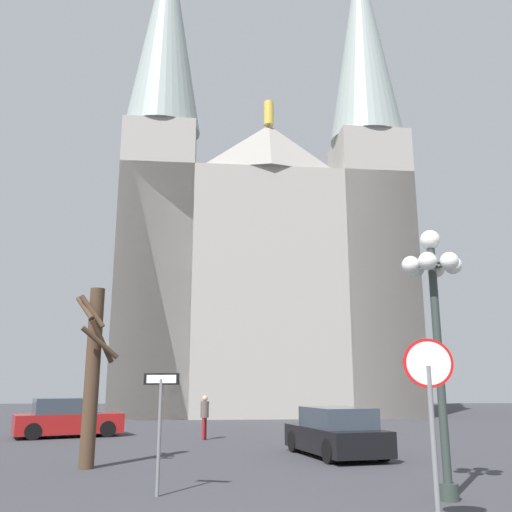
% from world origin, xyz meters
% --- Properties ---
extents(cathedral, '(21.24, 15.39, 37.70)m').
position_xyz_m(cathedral, '(1.36, 34.48, 11.66)').
color(cathedral, gray).
rests_on(cathedral, ground).
extents(stop_sign, '(0.70, 0.20, 2.72)m').
position_xyz_m(stop_sign, '(2.38, 1.68, 1.88)').
color(stop_sign, slate).
rests_on(stop_sign, ground).
extents(one_way_arrow_sign, '(0.72, 0.22, 2.28)m').
position_xyz_m(one_way_arrow_sign, '(-1.90, 4.82, 1.47)').
color(one_way_arrow_sign, slate).
rests_on(one_way_arrow_sign, ground).
extents(street_lamp, '(1.21, 1.10, 5.11)m').
position_xyz_m(street_lamp, '(3.48, 4.27, 3.63)').
color(street_lamp, '#2D3833').
rests_on(street_lamp, ground).
extents(bare_tree, '(1.29, 0.92, 4.60)m').
position_xyz_m(bare_tree, '(-4.19, 8.45, 2.43)').
color(bare_tree, '#473323').
rests_on(bare_tree, ground).
extents(parked_car_near_black, '(2.72, 4.41, 1.41)m').
position_xyz_m(parked_car_near_black, '(2.52, 10.64, 0.66)').
color(parked_car_near_black, black).
rests_on(parked_car_near_black, ground).
extents(parked_car_far_red, '(4.54, 3.40, 1.54)m').
position_xyz_m(parked_car_far_red, '(-7.37, 17.36, 0.72)').
color(parked_car_far_red, maroon).
rests_on(parked_car_far_red, ground).
extents(pedestrian_walking, '(0.32, 0.32, 1.66)m').
position_xyz_m(pedestrian_walking, '(-1.68, 15.98, 1.00)').
color(pedestrian_walking, maroon).
rests_on(pedestrian_walking, ground).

